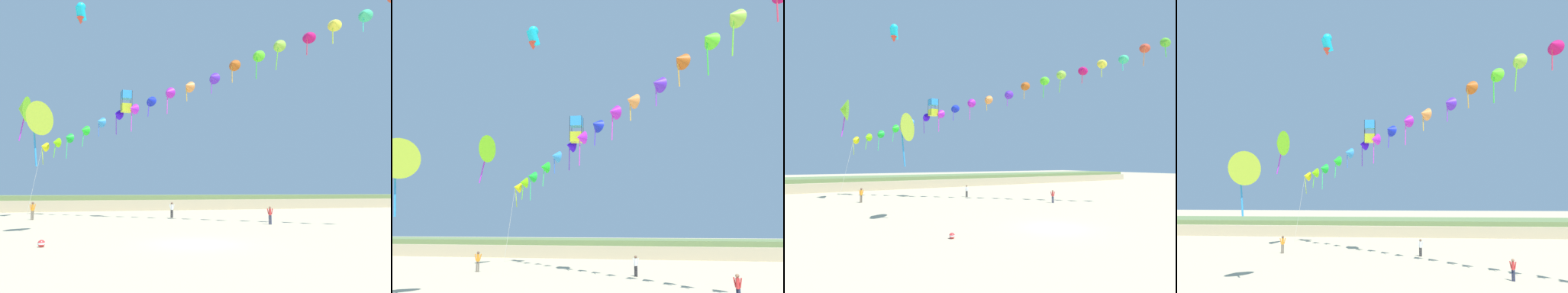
{
  "view_description": "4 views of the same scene",
  "coord_description": "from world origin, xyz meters",
  "views": [
    {
      "loc": [
        -6.25,
        -21.24,
        2.77
      ],
      "look_at": [
        3.4,
        11.8,
        6.47
      ],
      "focal_mm": 38.0,
      "sensor_mm": 36.0,
      "label": 1
    },
    {
      "loc": [
        5.96,
        -12.63,
        3.94
      ],
      "look_at": [
        1.99,
        8.5,
        8.03
      ],
      "focal_mm": 38.0,
      "sensor_mm": 36.0,
      "label": 2
    },
    {
      "loc": [
        -15.67,
        -16.64,
        4.72
      ],
      "look_at": [
        0.85,
        12.39,
        6.47
      ],
      "focal_mm": 28.0,
      "sensor_mm": 36.0,
      "label": 3
    },
    {
      "loc": [
        2.31,
        -19.17,
        5.98
      ],
      "look_at": [
        -0.1,
        9.53,
        9.19
      ],
      "focal_mm": 38.0,
      "sensor_mm": 36.0,
      "label": 4
    }
  ],
  "objects": [
    {
      "name": "kite_banner_string",
      "position": [
        3.93,
        15.57,
        12.78
      ],
      "size": [
        30.01,
        30.43,
        18.42
      ],
      "color": "yellow"
    },
    {
      "name": "large_kite_low_lead",
      "position": [
        -11.76,
        25.38,
        11.42
      ],
      "size": [
        1.56,
        2.87,
        4.83
      ],
      "color": "#82E71D"
    },
    {
      "name": "large_kite_high_solo",
      "position": [
        -1.35,
        21.08,
        11.98
      ],
      "size": [
        1.11,
        1.11,
        2.2
      ],
      "color": "#BCD425"
    },
    {
      "name": "person_near_right",
      "position": [
        9.41,
        10.28,
        0.87
      ],
      "size": [
        0.43,
        0.41,
        1.5
      ],
      "color": "#282D4C",
      "rests_on": "ground"
    },
    {
      "name": "large_kite_outer_drift",
      "position": [
        -8.86,
        8.04,
        7.57
      ],
      "size": [
        2.28,
        2.31,
        4.39
      ],
      "color": "#A2C12E"
    },
    {
      "name": "beach_ball",
      "position": [
        -7.73,
        0.86,
        0.18
      ],
      "size": [
        0.36,
        0.36,
        0.36
      ],
      "color": "red",
      "rests_on": "ground"
    },
    {
      "name": "dune_ridge",
      "position": [
        0.0,
        42.39,
        1.05
      ],
      "size": [
        120.0,
        11.35,
        2.11
      ],
      "color": "#BFAE8B",
      "rests_on": "ground"
    },
    {
      "name": "person_mid_center",
      "position": [
        -10.04,
        21.55,
        0.99
      ],
      "size": [
        0.58,
        0.31,
        1.71
      ],
      "color": "#726656",
      "rests_on": "ground"
    },
    {
      "name": "ground_plane",
      "position": [
        0.0,
        0.0,
        0.0
      ],
      "size": [
        240.0,
        240.0,
        0.0
      ],
      "primitive_type": "plane",
      "color": "beige"
    },
    {
      "name": "person_near_left",
      "position": [
        3.49,
        20.78,
        0.92
      ],
      "size": [
        0.55,
        0.29,
        1.6
      ],
      "color": "black",
      "rests_on": "ground"
    },
    {
      "name": "large_kite_mid_trail",
      "position": [
        -6.13,
        23.12,
        21.86
      ],
      "size": [
        1.55,
        1.79,
        2.41
      ],
      "color": "#17D4F0"
    }
  ]
}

